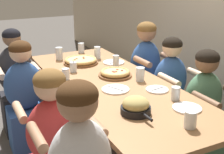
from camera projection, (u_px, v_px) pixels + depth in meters
dining_table at (112, 91)px, 2.73m from camera, size 2.32×0.88×0.76m
pizza_board_main at (115, 73)px, 2.85m from camera, size 0.31×0.31×0.06m
pizza_board_second at (81, 61)px, 3.24m from camera, size 0.36×0.36×0.05m
skillet_bowl at (136, 106)px, 2.11m from camera, size 0.30×0.21×0.12m
empty_plate_a at (157, 90)px, 2.53m from camera, size 0.18×0.18×0.02m
empty_plate_b at (115, 89)px, 2.54m from camera, size 0.23×0.23×0.02m
empty_plate_c at (187, 108)px, 2.20m from camera, size 0.21×0.21×0.02m
empty_plate_d at (114, 62)px, 3.26m from camera, size 0.22×0.22×0.02m
cocktail_glass_blue at (73, 67)px, 2.97m from camera, size 0.07×0.07×0.12m
drinking_glass_a at (176, 94)px, 2.33m from camera, size 0.07×0.07×0.10m
drinking_glass_b at (81, 48)px, 3.64m from camera, size 0.07×0.07×0.11m
drinking_glass_c at (140, 75)px, 2.73m from camera, size 0.08×0.08×0.12m
drinking_glass_d at (66, 75)px, 2.77m from camera, size 0.07×0.07×0.10m
drinking_glass_e at (190, 119)px, 1.93m from camera, size 0.08×0.08×0.11m
drinking_glass_f at (116, 62)px, 3.08m from camera, size 0.06×0.06×0.13m
drinking_glass_g at (84, 92)px, 2.32m from camera, size 0.07×0.07×0.13m
drinking_glass_h at (97, 53)px, 3.40m from camera, size 0.07×0.07×0.13m
drinking_glass_i at (59, 54)px, 3.36m from camera, size 0.08×0.08×0.13m
diner_near_midright at (54, 150)px, 2.15m from camera, size 0.51×0.40×1.10m
diner_near_left at (17, 87)px, 3.30m from camera, size 0.51×0.40×1.14m
diner_far_midright at (202, 115)px, 2.71m from camera, size 0.51×0.40×1.08m
diner_far_center at (169, 96)px, 3.11m from camera, size 0.51×0.40×1.09m
diner_near_midleft at (25, 102)px, 2.95m from camera, size 0.51×0.40×1.10m
diner_far_midleft at (145, 78)px, 3.47m from camera, size 0.51×0.40×1.17m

